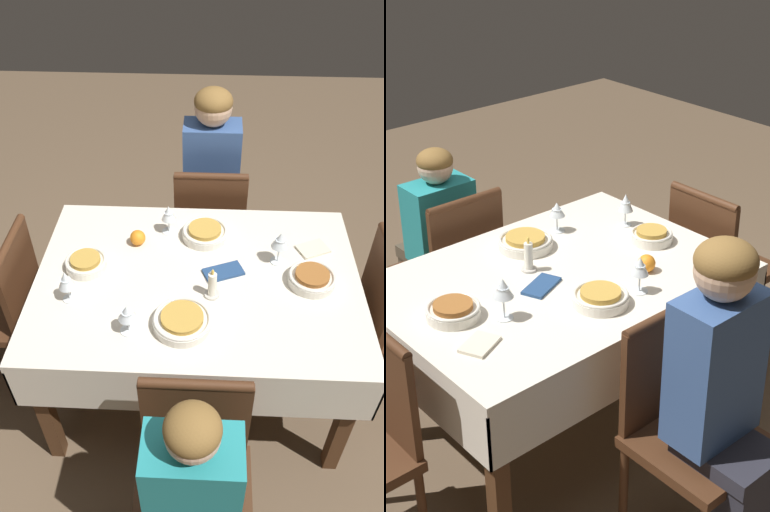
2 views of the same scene
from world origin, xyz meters
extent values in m
plane|color=brown|center=(0.00, 0.00, 0.00)|extent=(8.00, 8.00, 0.00)
cube|color=silver|center=(0.00, 0.00, 0.72)|extent=(1.37, 0.98, 0.04)
cube|color=silver|center=(0.00, 0.48, 0.60)|extent=(1.37, 0.01, 0.21)
cube|color=silver|center=(0.00, -0.48, 0.60)|extent=(1.37, 0.01, 0.21)
cube|color=silver|center=(0.68, 0.00, 0.60)|extent=(0.01, 0.98, 0.21)
cube|color=silver|center=(-0.68, 0.00, 0.60)|extent=(0.01, 0.98, 0.21)
cube|color=#4C2D19|center=(0.62, 0.42, 0.35)|extent=(0.06, 0.06, 0.70)
cube|color=#4C2D19|center=(0.62, -0.42, 0.35)|extent=(0.06, 0.06, 0.70)
cube|color=#4C2D19|center=(-0.62, -0.42, 0.35)|extent=(0.06, 0.06, 0.70)
cube|color=#472816|center=(-0.04, -0.79, 0.43)|extent=(0.41, 0.41, 0.04)
cube|color=#472816|center=(-0.04, -0.60, 0.65)|extent=(0.38, 0.03, 0.41)
cylinder|color=#472816|center=(-0.04, -0.60, 0.86)|extent=(0.37, 0.04, 0.04)
cylinder|color=#472816|center=(0.13, -0.97, 0.20)|extent=(0.03, 0.03, 0.41)
cylinder|color=#472816|center=(-0.22, -0.61, 0.20)|extent=(0.03, 0.03, 0.41)
cylinder|color=#472816|center=(0.13, -0.61, 0.20)|extent=(0.03, 0.03, 0.41)
cube|color=#472816|center=(-0.02, 0.79, 0.43)|extent=(0.41, 0.41, 0.04)
cube|color=#472816|center=(-0.02, 0.60, 0.65)|extent=(0.38, 0.03, 0.41)
cylinder|color=#472816|center=(-0.02, 0.60, 0.86)|extent=(0.37, 0.04, 0.04)
cylinder|color=#472816|center=(0.16, 0.97, 0.20)|extent=(0.03, 0.03, 0.41)
cylinder|color=#472816|center=(-0.20, 0.97, 0.20)|extent=(0.03, 0.03, 0.41)
cylinder|color=#472816|center=(0.16, 0.61, 0.20)|extent=(0.03, 0.03, 0.41)
cylinder|color=#472816|center=(-0.20, 0.61, 0.20)|extent=(0.03, 0.03, 0.41)
cube|color=#472816|center=(0.99, -0.05, 0.43)|extent=(0.41, 0.41, 0.04)
cube|color=#472816|center=(0.80, -0.05, 0.65)|extent=(0.03, 0.38, 0.41)
cylinder|color=#472816|center=(0.80, -0.05, 0.86)|extent=(0.04, 0.37, 0.04)
cylinder|color=#472816|center=(1.17, 0.13, 0.20)|extent=(0.03, 0.03, 0.41)
cylinder|color=#472816|center=(0.81, -0.23, 0.20)|extent=(0.03, 0.03, 0.41)
cylinder|color=#472816|center=(0.81, 0.13, 0.20)|extent=(0.03, 0.03, 0.41)
cube|color=#282833|center=(-0.04, -0.91, 0.48)|extent=(0.24, 0.31, 0.06)
cube|color=#38568E|center=(-0.04, -0.82, 0.77)|extent=(0.30, 0.18, 0.51)
sphere|color=#D6A884|center=(-0.04, -0.82, 1.11)|extent=(0.19, 0.19, 0.19)
ellipsoid|color=brown|center=(-0.04, -0.82, 1.15)|extent=(0.19, 0.19, 0.13)
cube|color=#4C4233|center=(-0.02, 0.99, 0.22)|extent=(0.23, 0.14, 0.45)
cube|color=#4C4233|center=(-0.02, 0.91, 0.48)|extent=(0.24, 0.31, 0.06)
cube|color=teal|center=(-0.02, 0.82, 0.69)|extent=(0.30, 0.18, 0.37)
sphere|color=beige|center=(-0.02, 0.82, 0.95)|extent=(0.16, 0.16, 0.16)
ellipsoid|color=brown|center=(-0.02, 0.82, 0.98)|extent=(0.16, 0.16, 0.11)
cylinder|color=silver|center=(-0.02, -0.27, 0.76)|extent=(0.21, 0.21, 0.04)
torus|color=silver|center=(-0.02, -0.27, 0.78)|extent=(0.20, 0.20, 0.01)
cylinder|color=gold|center=(-0.02, -0.27, 0.79)|extent=(0.15, 0.15, 0.02)
cylinder|color=white|center=(0.14, -0.30, 0.74)|extent=(0.07, 0.07, 0.00)
cylinder|color=white|center=(0.14, -0.30, 0.78)|extent=(0.01, 0.01, 0.07)
cone|color=white|center=(0.14, -0.30, 0.85)|extent=(0.07, 0.07, 0.07)
cylinder|color=white|center=(0.14, -0.30, 0.84)|extent=(0.04, 0.04, 0.03)
cylinder|color=silver|center=(0.05, 0.26, 0.76)|extent=(0.23, 0.23, 0.04)
torus|color=silver|center=(0.05, 0.26, 0.78)|extent=(0.22, 0.22, 0.01)
cylinder|color=gold|center=(0.05, 0.26, 0.79)|extent=(0.16, 0.16, 0.02)
cylinder|color=white|center=(0.25, 0.30, 0.74)|extent=(0.07, 0.07, 0.00)
cylinder|color=white|center=(0.25, 0.30, 0.78)|extent=(0.01, 0.01, 0.07)
cone|color=white|center=(0.25, 0.30, 0.84)|extent=(0.07, 0.07, 0.06)
cylinder|color=white|center=(0.25, 0.30, 0.83)|extent=(0.04, 0.04, 0.03)
cylinder|color=silver|center=(-0.47, 0.01, 0.76)|extent=(0.20, 0.20, 0.04)
torus|color=silver|center=(-0.47, 0.01, 0.78)|extent=(0.19, 0.19, 0.01)
cylinder|color=#995B28|center=(-0.47, 0.01, 0.79)|extent=(0.14, 0.14, 0.02)
cylinder|color=white|center=(-0.34, -0.12, 0.74)|extent=(0.06, 0.06, 0.00)
cylinder|color=white|center=(-0.34, -0.12, 0.79)|extent=(0.01, 0.01, 0.08)
cone|color=white|center=(-0.34, -0.12, 0.86)|extent=(0.07, 0.07, 0.07)
cylinder|color=white|center=(-0.34, -0.12, 0.85)|extent=(0.04, 0.04, 0.03)
cylinder|color=silver|center=(0.48, -0.04, 0.76)|extent=(0.18, 0.18, 0.04)
torus|color=silver|center=(0.48, -0.04, 0.78)|extent=(0.18, 0.18, 0.01)
cylinder|color=gold|center=(0.48, -0.04, 0.79)|extent=(0.13, 0.13, 0.02)
cylinder|color=white|center=(0.51, 0.15, 0.74)|extent=(0.06, 0.06, 0.00)
cylinder|color=white|center=(0.51, 0.15, 0.78)|extent=(0.01, 0.01, 0.07)
cone|color=white|center=(0.51, 0.15, 0.85)|extent=(0.07, 0.07, 0.08)
cylinder|color=white|center=(0.51, 0.15, 0.83)|extent=(0.04, 0.04, 0.04)
cylinder|color=beige|center=(-0.06, 0.10, 0.75)|extent=(0.06, 0.06, 0.01)
cylinder|color=white|center=(-0.06, 0.10, 0.81)|extent=(0.03, 0.03, 0.11)
ellipsoid|color=#F9C64C|center=(-0.06, 0.10, 0.87)|extent=(0.01, 0.01, 0.03)
sphere|color=orange|center=(0.28, -0.21, 0.78)|extent=(0.07, 0.07, 0.07)
cube|color=navy|center=(-0.11, -0.03, 0.75)|extent=(0.19, 0.14, 0.01)
cube|color=beige|center=(-0.51, -0.20, 0.75)|extent=(0.16, 0.14, 0.01)
camera|label=1|loc=(-0.05, 1.50, 2.22)|focal=35.00mm
camera|label=2|loc=(-1.70, -2.05, 2.22)|focal=55.00mm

